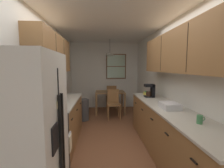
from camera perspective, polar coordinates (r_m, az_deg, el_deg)
The scene contains 25 objects.
ground_plane at distance 3.94m, azimuth -1.14°, elevation -17.83°, with size 12.00×12.00×0.00m, color brown.
wall_left at distance 3.78m, azimuth -22.06°, elevation 0.78°, with size 0.10×9.00×2.55m, color silver.
wall_right at distance 3.93m, azimuth 18.89°, elevation 1.07°, with size 0.10×9.00×2.55m, color silver.
wall_back at distance 6.25m, azimuth -2.57°, elevation 3.15°, with size 4.40×0.10×2.55m, color silver.
ceiling_slab at distance 3.73m, azimuth -1.24°, elevation 21.54°, with size 4.40×9.00×0.08m, color white.
refrigerator at distance 1.72m, azimuth -30.95°, elevation -19.95°, with size 0.76×0.73×1.73m.
stove_range at distance 2.49m, azimuth -24.17°, elevation -21.34°, with size 0.66×0.62×1.10m.
microwave_over_range at distance 2.26m, azimuth -28.20°, elevation 6.57°, with size 0.39×0.60×0.34m.
counter_left at distance 3.59m, azimuth -17.47°, elevation -12.82°, with size 0.64×1.84×0.90m.
upper_cabinets_left at distance 3.39m, azimuth -20.77°, elevation 10.15°, with size 0.33×1.92×0.73m.
counter_right at distance 3.08m, azimuth 19.74°, elevation -16.11°, with size 0.64×3.11×0.90m.
upper_cabinets_right at distance 2.89m, azimuth 23.76°, elevation 10.78°, with size 0.33×2.79×0.72m.
dining_table at distance 5.51m, azimuth -0.75°, elevation -3.97°, with size 1.00×0.73×0.76m.
dining_chair_near at distance 4.98m, azimuth 0.50°, elevation -6.62°, with size 0.41×0.41×0.90m.
dining_chair_far at distance 6.10m, azimuth -0.22°, elevation -4.26°, with size 0.40×0.40×0.90m.
pendant_light at distance 5.44m, azimuth -0.77°, elevation 10.89°, with size 0.33×0.33×0.55m.
back_window at distance 6.20m, azimuth 1.49°, elevation 6.36°, with size 0.78×0.05×0.97m.
trash_bin at distance 4.88m, azimuth -10.25°, elevation -9.17°, with size 0.31×0.31×0.64m, color #3F3F42.
storage_canister at distance 2.87m, azimuth -20.56°, elevation -6.66°, with size 0.12×0.12×0.16m.
dish_towel at distance 2.52m, azimuth -14.85°, elevation -19.89°, with size 0.02×0.16×0.24m, color beige.
coffee_maker at distance 3.80m, azimuth 13.78°, elevation -2.22°, with size 0.22×0.18×0.30m.
mug_by_coffeemaker at distance 2.27m, azimuth 29.20°, elevation -11.12°, with size 0.11×0.07×0.11m.
fruit_bowl at distance 4.14m, azimuth 12.82°, elevation -3.23°, with size 0.24×0.24×0.09m.
dish_rack at distance 2.85m, azimuth 20.14°, elevation -7.38°, with size 0.28×0.34×0.10m, color silver.
table_serving_bowl at distance 5.44m, azimuth 0.17°, elevation -2.47°, with size 0.17×0.17×0.06m, color #4C7299.
Camera 1 is at (-0.20, -2.59, 1.60)m, focal length 25.26 mm.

